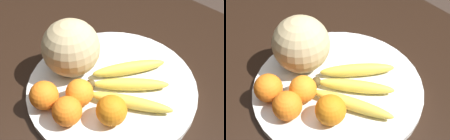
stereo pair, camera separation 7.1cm
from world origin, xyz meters
TOP-DOWN VIEW (x-y plane):
  - kitchen_table at (0.00, 0.00)m, footprint 1.23×0.97m
  - fruit_bowl at (0.04, 0.01)m, footprint 0.41×0.41m
  - melon at (-0.07, -0.02)m, footprint 0.14×0.14m
  - banana_bunch at (0.08, 0.02)m, footprint 0.23×0.22m
  - orange_front_left at (0.04, -0.13)m, footprint 0.06×0.06m
  - orange_front_right at (0.11, -0.07)m, footprint 0.07×0.07m
  - orange_mid_center at (0.02, -0.08)m, footprint 0.06×0.06m
  - orange_back_left at (-0.03, -0.14)m, footprint 0.07×0.07m

SIDE VIEW (x-z plane):
  - kitchen_table at x=0.00m, z-range 0.26..0.98m
  - fruit_bowl at x=0.04m, z-range 0.72..0.74m
  - banana_bunch at x=0.08m, z-range 0.74..0.77m
  - orange_mid_center at x=0.02m, z-range 0.74..0.80m
  - orange_front_left at x=0.04m, z-range 0.74..0.80m
  - orange_back_left at x=-0.03m, z-range 0.74..0.80m
  - orange_front_right at x=0.11m, z-range 0.74..0.80m
  - melon at x=-0.07m, z-range 0.74..0.88m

